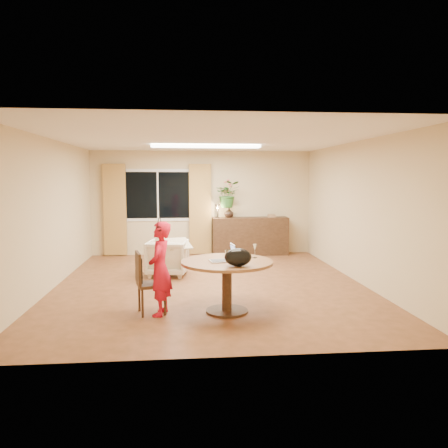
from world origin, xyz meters
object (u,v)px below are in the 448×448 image
at_px(dining_table, 227,272).
at_px(sideboard, 250,236).
at_px(dining_chair, 152,283).
at_px(armchair, 168,258).
at_px(child, 160,269).

xyz_separation_m(dining_table, sideboard, (1.05, 4.67, -0.12)).
distance_m(dining_chair, sideboard, 5.09).
height_order(dining_chair, armchair, dining_chair).
relative_size(dining_chair, armchair, 1.15).
bearing_deg(dining_chair, child, -45.55).
height_order(armchair, sideboard, sideboard).
bearing_deg(sideboard, armchair, -132.34).
distance_m(dining_table, dining_chair, 1.08).
bearing_deg(child, armchair, -168.78).
height_order(dining_table, child, child).
xyz_separation_m(dining_table, armchair, (-0.93, 2.49, -0.24)).
bearing_deg(dining_chair, sideboard, 51.79).
bearing_deg(dining_chair, dining_table, -15.87).
distance_m(armchair, sideboard, 2.95).
bearing_deg(child, sideboard, 168.43).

